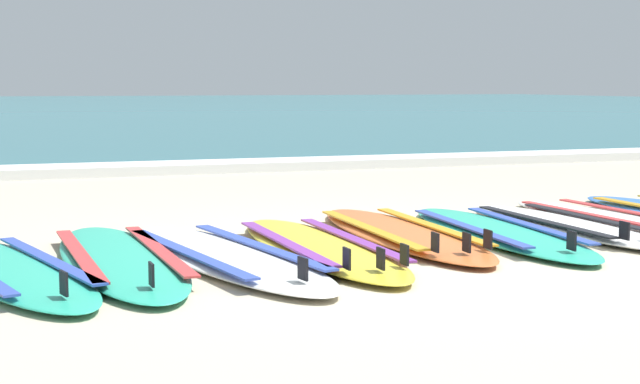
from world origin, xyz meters
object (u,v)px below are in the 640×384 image
surfboard_5 (401,233)px  surfboard_6 (497,232)px  surfboard_1 (9,270)px  surfboard_7 (567,225)px  surfboard_2 (119,258)px  surfboard_3 (223,255)px  surfboard_8 (602,217)px  surfboard_4 (319,247)px

surfboard_5 → surfboard_6: size_ratio=1.01×
surfboard_1 → surfboard_5: 2.48m
surfboard_1 → surfboard_7: 3.68m
surfboard_2 → surfboard_3: 0.58m
surfboard_2 → surfboard_8: (3.55, 0.48, 0.00)m
surfboard_1 → surfboard_2: size_ratio=0.96×
surfboard_6 → surfboard_8: 1.12m
surfboard_2 → surfboard_6: (2.48, 0.15, 0.00)m
surfboard_4 → surfboard_8: bearing=11.8°
surfboard_3 → surfboard_5: (1.28, 0.41, 0.00)m
surfboard_5 → surfboard_4: bearing=-155.1°
surfboard_4 → surfboard_8: size_ratio=1.16×
surfboard_2 → surfboard_5: bearing=9.3°
surfboard_3 → surfboard_8: size_ratio=1.23×
surfboard_4 → surfboard_8: same height
surfboard_2 → surfboard_6: bearing=3.4°
surfboard_1 → surfboard_5: same height
surfboard_1 → surfboard_3: same height
surfboard_1 → surfboard_4: size_ratio=0.99×
surfboard_6 → surfboard_8: (1.07, 0.34, 0.00)m
surfboard_6 → surfboard_8: same height
surfboard_1 → surfboard_4: (1.77, 0.15, 0.00)m
surfboard_8 → surfboard_4: bearing=-168.2°
surfboard_7 → surfboard_8: (0.47, 0.24, -0.00)m
surfboard_1 → surfboard_3: 1.16m
surfboard_5 → surfboard_7: same height
surfboard_2 → surfboard_6: same height
surfboard_4 → surfboard_6: bearing=6.9°
surfboard_5 → surfboard_7: 1.23m
surfboard_4 → surfboard_1: bearing=-175.3°
surfboard_3 → surfboard_4: size_ratio=1.06×
surfboard_4 → surfboard_6: (1.30, 0.16, -0.00)m
surfboard_3 → surfboard_7: size_ratio=1.13×
surfboard_5 → surfboard_3: bearing=-162.3°
surfboard_5 → surfboard_1: bearing=-169.3°
surfboard_3 → surfboard_7: (2.51, 0.35, 0.00)m
surfboard_4 → surfboard_7: bearing=7.5°
surfboard_3 → surfboard_4: same height
surfboard_3 → surfboard_8: bearing=11.2°
surfboard_2 → surfboard_8: same height
surfboard_1 → surfboard_8: 4.18m
surfboard_4 → surfboard_5: same height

